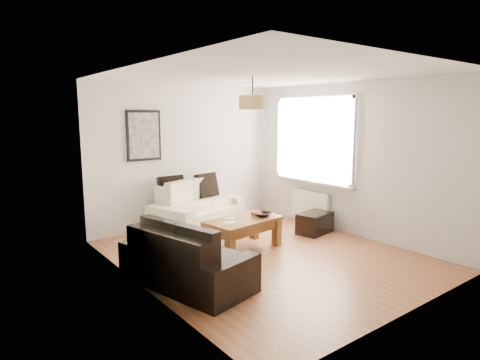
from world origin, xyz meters
TOP-DOWN VIEW (x-y plane):
  - floor at (0.00, 0.00)m, footprint 4.50×4.50m
  - ceiling at (0.00, 0.00)m, footprint 3.80×4.50m
  - wall_back at (0.00, 2.25)m, footprint 3.80×0.04m
  - wall_front at (0.00, -2.25)m, footprint 3.80×0.04m
  - wall_left at (-1.90, 0.00)m, footprint 0.04×4.50m
  - wall_right at (1.90, 0.00)m, footprint 0.04×4.50m
  - window_bay at (1.86, 0.80)m, footprint 0.14×1.90m
  - radiator at (1.82, 0.80)m, footprint 0.10×0.90m
  - poster at (-0.85, 2.22)m, footprint 0.62×0.04m
  - pendant_shade at (0.00, 0.30)m, footprint 0.40×0.40m
  - loveseat_cream at (-0.07, 1.78)m, footprint 1.89×1.41m
  - sofa_leather at (-1.43, -0.22)m, footprint 1.17×1.80m
  - coffee_table at (-0.08, 0.42)m, footprint 1.24×0.79m
  - ottoman at (1.45, 0.34)m, footprint 0.70×0.52m
  - cushion_left at (-0.47, 1.98)m, footprint 0.46×0.14m
  - cushion_right at (0.26, 1.98)m, footprint 0.46×0.21m
  - fruit_bowl at (0.26, 0.35)m, footprint 0.30×0.30m
  - orange_a at (0.22, 0.46)m, footprint 0.09×0.09m
  - orange_b at (0.29, 0.51)m, footprint 0.08×0.08m
  - orange_c at (0.17, 0.50)m, footprint 0.08×0.08m
  - papers at (-0.36, 0.36)m, footprint 0.22×0.16m

SIDE VIEW (x-z plane):
  - floor at x=0.00m, z-range 0.00..0.00m
  - ottoman at x=1.45m, z-range 0.00..0.36m
  - coffee_table at x=-0.08m, z-range 0.00..0.48m
  - sofa_leather at x=-1.43m, z-range 0.00..0.72m
  - radiator at x=1.82m, z-range 0.12..0.64m
  - loveseat_cream at x=-0.07m, z-range 0.00..0.84m
  - papers at x=-0.36m, z-range 0.48..0.48m
  - fruit_bowl at x=0.26m, z-range 0.48..0.54m
  - orange_a at x=0.22m, z-range 0.48..0.55m
  - orange_b at x=0.29m, z-range 0.48..0.55m
  - orange_c at x=0.17m, z-range 0.49..0.55m
  - cushion_right at x=0.26m, z-range 0.53..0.97m
  - cushion_left at x=-0.47m, z-range 0.53..0.99m
  - wall_back at x=0.00m, z-range 0.00..2.60m
  - wall_front at x=0.00m, z-range 0.00..2.60m
  - wall_left at x=-1.90m, z-range 0.00..2.60m
  - wall_right at x=1.90m, z-range 0.00..2.60m
  - window_bay at x=1.86m, z-range 0.80..2.40m
  - poster at x=-0.85m, z-range 1.26..2.13m
  - pendant_shade at x=0.00m, z-range 2.13..2.33m
  - ceiling at x=0.00m, z-range 2.60..2.60m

